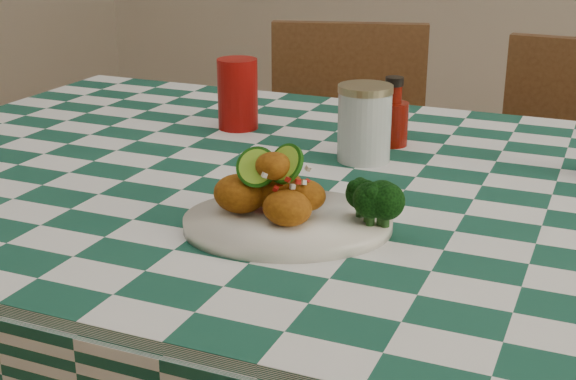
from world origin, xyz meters
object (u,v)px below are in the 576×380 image
at_px(wooden_chair_right, 566,245).
at_px(wooden_chair_left, 342,208).
at_px(fried_chicken_pile, 276,184).
at_px(mason_jar, 364,123).
at_px(plate, 288,223).
at_px(ketchup_bottle, 393,111).
at_px(red_tumbler, 238,94).

bearing_deg(wooden_chair_right, wooden_chair_left, -178.32).
distance_m(fried_chicken_pile, mason_jar, 0.32).
height_order(plate, mason_jar, mason_jar).
xyz_separation_m(ketchup_bottle, wooden_chair_right, (0.29, 0.49, -0.40)).
bearing_deg(mason_jar, fried_chicken_pile, -92.55).
distance_m(ketchup_bottle, mason_jar, 0.11).
height_order(red_tumbler, mason_jar, red_tumbler).
bearing_deg(mason_jar, ketchup_bottle, 79.73).
bearing_deg(red_tumbler, mason_jar, -19.37).
height_order(fried_chicken_pile, red_tumbler, red_tumbler).
distance_m(plate, wooden_chair_right, 1.03).
xyz_separation_m(mason_jar, wooden_chair_right, (0.31, 0.59, -0.40)).
xyz_separation_m(wooden_chair_left, wooden_chair_right, (0.55, -0.01, -0.00)).
height_order(mason_jar, wooden_chair_left, mason_jar).
xyz_separation_m(fried_chicken_pile, wooden_chair_left, (-0.23, 0.93, -0.40)).
distance_m(plate, mason_jar, 0.33).
relative_size(red_tumbler, ketchup_bottle, 1.09).
relative_size(mason_jar, wooden_chair_right, 0.14).
relative_size(mason_jar, wooden_chair_left, 0.14).
distance_m(mason_jar, wooden_chair_right, 0.78).
height_order(fried_chicken_pile, wooden_chair_right, wooden_chair_right).
height_order(plate, wooden_chair_right, wooden_chair_right).
xyz_separation_m(ketchup_bottle, wooden_chair_left, (-0.26, 0.50, -0.40)).
relative_size(red_tumbler, wooden_chair_left, 0.15).
bearing_deg(plate, ketchup_bottle, 87.72).
height_order(plate, fried_chicken_pile, fried_chicken_pile).
bearing_deg(fried_chicken_pile, wooden_chair_right, 70.51).
bearing_deg(plate, wooden_chair_left, 104.76).
bearing_deg(fried_chicken_pile, wooden_chair_left, 103.81).
bearing_deg(ketchup_bottle, plate, -92.28).
bearing_deg(ketchup_bottle, wooden_chair_left, 117.63).
bearing_deg(wooden_chair_left, wooden_chair_right, -17.37).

